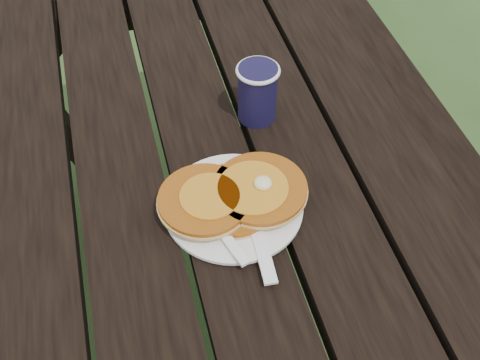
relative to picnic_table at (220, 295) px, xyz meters
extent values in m
cube|color=black|center=(0.00, 0.00, 0.36)|extent=(0.75, 1.80, 0.04)
cube|color=black|center=(0.55, 0.00, 0.06)|extent=(0.25, 1.80, 0.04)
cylinder|color=white|center=(0.01, -0.08, 0.39)|extent=(0.22, 0.22, 0.01)
cylinder|color=#A95713|center=(0.01, -0.07, 0.40)|extent=(0.15, 0.15, 0.01)
cylinder|color=#A95713|center=(-0.03, -0.07, 0.41)|extent=(0.14, 0.14, 0.01)
cylinder|color=#A95713|center=(0.06, -0.07, 0.41)|extent=(0.15, 0.15, 0.01)
cylinder|color=#B7721A|center=(0.05, -0.07, 0.42)|extent=(0.11, 0.11, 0.00)
ellipsoid|color=#F4E59E|center=(0.06, -0.07, 0.42)|extent=(0.03, 0.03, 0.02)
cube|color=white|center=(0.03, -0.14, 0.39)|extent=(0.03, 0.18, 0.00)
cylinder|color=black|center=(0.11, 0.12, 0.44)|extent=(0.07, 0.07, 0.11)
torus|color=white|center=(0.11, 0.12, 0.49)|extent=(0.08, 0.08, 0.01)
cylinder|color=black|center=(0.11, 0.12, 0.48)|extent=(0.06, 0.06, 0.01)
camera|label=1|loc=(-0.13, -0.65, 1.12)|focal=45.00mm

